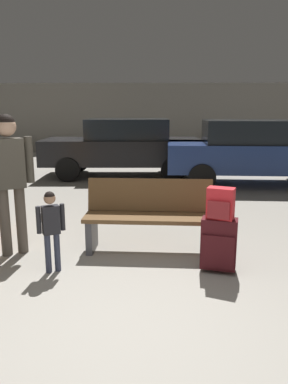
{
  "coord_description": "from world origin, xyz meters",
  "views": [
    {
      "loc": [
        0.27,
        -2.74,
        1.75
      ],
      "look_at": [
        0.16,
        1.3,
        0.85
      ],
      "focal_mm": 34.8,
      "sensor_mm": 36.0,
      "label": 1
    }
  ],
  "objects_px": {
    "adult": "(9,170)",
    "parked_car_near": "(254,151)",
    "backpack_bright": "(220,204)",
    "parked_car_far": "(124,146)",
    "bench": "(149,216)",
    "child": "(51,223)",
    "suitcase": "(219,244)"
  },
  "relations": [
    {
      "from": "backpack_bright",
      "to": "bench",
      "type": "bearing_deg",
      "value": 139.64
    },
    {
      "from": "suitcase",
      "to": "child",
      "type": "distance_m",
      "value": 1.83
    },
    {
      "from": "suitcase",
      "to": "adult",
      "type": "distance_m",
      "value": 2.57
    },
    {
      "from": "backpack_bright",
      "to": "parked_car_far",
      "type": "height_order",
      "value": "parked_car_far"
    },
    {
      "from": "child",
      "to": "adult",
      "type": "height_order",
      "value": "adult"
    },
    {
      "from": "bench",
      "to": "suitcase",
      "type": "relative_size",
      "value": 2.68
    },
    {
      "from": "bench",
      "to": "parked_car_near",
      "type": "xyz_separation_m",
      "value": [
        2.4,
        4.28,
        0.36
      ]
    },
    {
      "from": "backpack_bright",
      "to": "parked_car_far",
      "type": "bearing_deg",
      "value": 104.08
    },
    {
      "from": "bench",
      "to": "parked_car_near",
      "type": "height_order",
      "value": "parked_car_near"
    },
    {
      "from": "backpack_bright",
      "to": "child",
      "type": "bearing_deg",
      "value": -178.44
    },
    {
      "from": "bench",
      "to": "parked_car_far",
      "type": "height_order",
      "value": "parked_car_far"
    },
    {
      "from": "parked_car_near",
      "to": "parked_car_far",
      "type": "bearing_deg",
      "value": 160.88
    },
    {
      "from": "parked_car_far",
      "to": "parked_car_near",
      "type": "relative_size",
      "value": 1.0
    },
    {
      "from": "adult",
      "to": "parked_car_near",
      "type": "bearing_deg",
      "value": 47.74
    },
    {
      "from": "backpack_bright",
      "to": "parked_car_far",
      "type": "relative_size",
      "value": 0.08
    },
    {
      "from": "backpack_bright",
      "to": "child",
      "type": "relative_size",
      "value": 0.38
    },
    {
      "from": "child",
      "to": "parked_car_far",
      "type": "bearing_deg",
      "value": 87.13
    },
    {
      "from": "suitcase",
      "to": "parked_car_far",
      "type": "distance_m",
      "value": 6.23
    },
    {
      "from": "adult",
      "to": "parked_car_far",
      "type": "relative_size",
      "value": 0.41
    },
    {
      "from": "backpack_bright",
      "to": "child",
      "type": "xyz_separation_m",
      "value": [
        -1.81,
        -0.05,
        -0.21
      ]
    },
    {
      "from": "bench",
      "to": "child",
      "type": "xyz_separation_m",
      "value": [
        -1.05,
        -0.7,
        0.12
      ]
    },
    {
      "from": "suitcase",
      "to": "parked_car_near",
      "type": "height_order",
      "value": "parked_car_near"
    },
    {
      "from": "bench",
      "to": "backpack_bright",
      "type": "distance_m",
      "value": 1.06
    },
    {
      "from": "bench",
      "to": "suitcase",
      "type": "height_order",
      "value": "bench"
    },
    {
      "from": "bench",
      "to": "suitcase",
      "type": "distance_m",
      "value": 1.01
    },
    {
      "from": "bench",
      "to": "child",
      "type": "distance_m",
      "value": 1.27
    },
    {
      "from": "child",
      "to": "adult",
      "type": "xyz_separation_m",
      "value": [
        -0.61,
        0.51,
        0.49
      ]
    },
    {
      "from": "suitcase",
      "to": "parked_car_far",
      "type": "height_order",
      "value": "parked_car_far"
    },
    {
      "from": "parked_car_far",
      "to": "parked_car_near",
      "type": "xyz_separation_m",
      "value": [
        3.15,
        -1.09,
        0.0
      ]
    },
    {
      "from": "parked_car_far",
      "to": "child",
      "type": "bearing_deg",
      "value": -92.87
    },
    {
      "from": "suitcase",
      "to": "adult",
      "type": "height_order",
      "value": "adult"
    },
    {
      "from": "adult",
      "to": "parked_car_near",
      "type": "distance_m",
      "value": 6.04
    }
  ]
}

